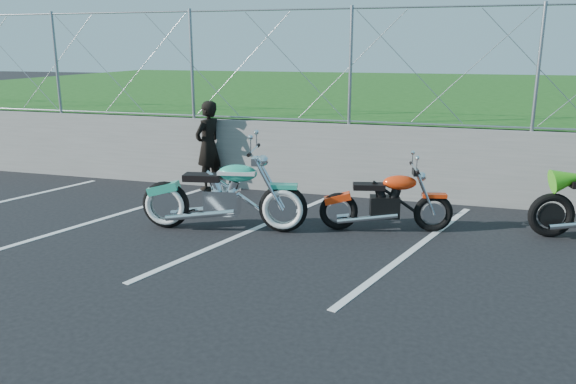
% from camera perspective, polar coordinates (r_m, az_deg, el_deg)
% --- Properties ---
extents(ground, '(90.00, 90.00, 0.00)m').
position_cam_1_polar(ground, '(7.37, -6.84, -6.45)').
color(ground, black).
rests_on(ground, ground).
extents(retaining_wall, '(30.00, 0.22, 1.30)m').
position_cam_1_polar(retaining_wall, '(10.37, 0.66, 3.57)').
color(retaining_wall, slate).
rests_on(retaining_wall, ground).
extents(grass_field, '(30.00, 20.00, 1.30)m').
position_cam_1_polar(grass_field, '(20.09, 8.54, 8.76)').
color(grass_field, '#184B14').
rests_on(grass_field, ground).
extents(chain_link_fence, '(28.00, 0.03, 2.00)m').
position_cam_1_polar(chain_link_fence, '(10.19, 0.68, 12.72)').
color(chain_link_fence, gray).
rests_on(chain_link_fence, retaining_wall).
extents(parking_lines, '(18.29, 4.31, 0.01)m').
position_cam_1_polar(parking_lines, '(7.92, 4.09, -4.85)').
color(parking_lines, silver).
rests_on(parking_lines, ground).
extents(cruiser_turquoise, '(2.45, 0.77, 1.22)m').
position_cam_1_polar(cruiser_turquoise, '(8.22, -6.36, -0.59)').
color(cruiser_turquoise, black).
rests_on(cruiser_turquoise, ground).
extents(naked_orange, '(1.91, 0.67, 0.97)m').
position_cam_1_polar(naked_orange, '(8.29, 10.10, -1.17)').
color(naked_orange, black).
rests_on(naked_orange, ground).
extents(person_standing, '(0.57, 0.70, 1.67)m').
position_cam_1_polar(person_standing, '(10.60, -8.11, 4.68)').
color(person_standing, black).
rests_on(person_standing, ground).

